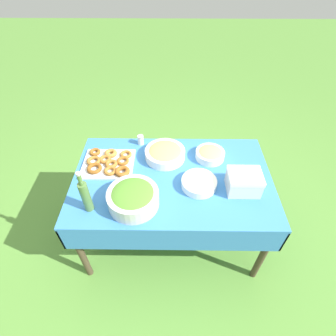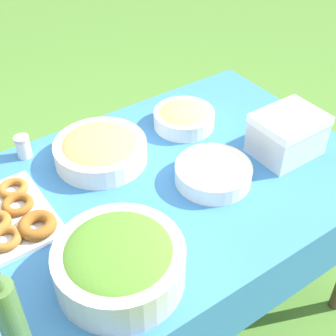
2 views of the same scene
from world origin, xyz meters
The scene contains 10 objects.
ground_plane centered at (0.00, 0.00, 0.00)m, with size 14.00×14.00×0.00m, color #568C38.
picnic_table centered at (0.00, 0.00, 0.66)m, with size 1.48×0.92×0.75m.
salad_bowl centered at (0.26, 0.26, 0.82)m, with size 0.34×0.34×0.14m.
pasta_bowl centered at (-0.30, -0.22, 0.79)m, with size 0.23×0.23×0.08m.
donut_platter centered at (0.50, -0.13, 0.77)m, with size 0.40×0.36×0.05m.
plate_stack centered at (-0.19, 0.09, 0.78)m, with size 0.25×0.25×0.06m.
olive_oil_bottle centered at (0.55, 0.30, 0.89)m, with size 0.06×0.06×0.34m.
bread_bowl centered at (0.06, -0.22, 0.80)m, with size 0.32×0.32×0.09m.
cooler_box centered at (-0.49, 0.11, 0.83)m, with size 0.23×0.18×0.15m.
salt_shaker centered at (0.27, -0.39, 0.79)m, with size 0.05×0.05×0.08m.
Camera 1 is at (0.02, 1.35, 2.17)m, focal length 28.00 mm.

